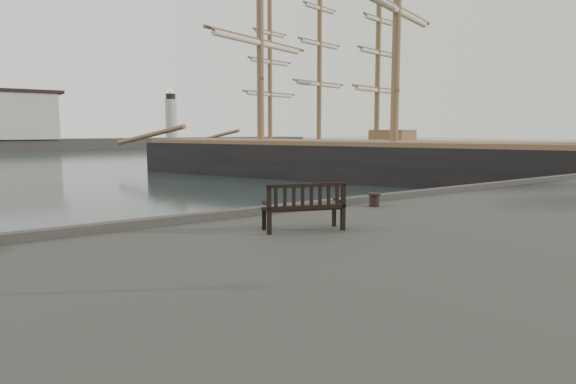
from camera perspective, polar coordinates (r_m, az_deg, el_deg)
name	(u,v)px	position (r m, az deg, el deg)	size (l,w,h in m)	color
ground	(237,278)	(12.92, -5.70, -9.45)	(400.00, 400.00, 0.00)	black
bench	(304,216)	(10.61, 1.74, -2.65)	(1.78, 1.11, 0.97)	black
bollard_right	(374,200)	(14.15, 9.58, -0.85)	(0.35, 0.35, 0.37)	black
tall_ship_main	(393,169)	(37.84, 11.60, 2.47)	(22.87, 42.56, 31.73)	black
tall_ship_far	(319,156)	(57.62, 3.43, 4.03)	(11.59, 26.89, 22.54)	black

